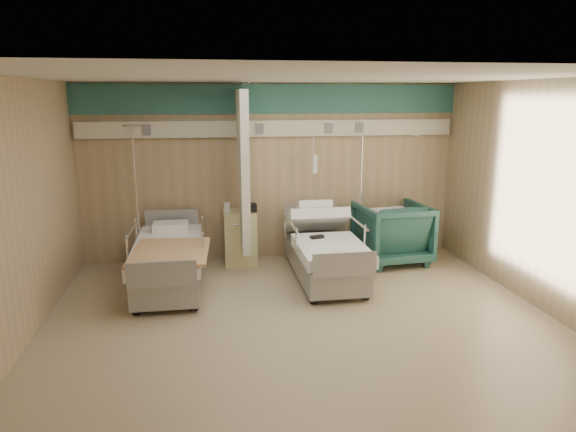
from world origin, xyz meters
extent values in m
cube|color=gray|center=(0.00, 0.00, 0.00)|extent=(6.00, 5.00, 0.00)
cube|color=tan|center=(0.00, 2.50, 1.40)|extent=(6.00, 0.04, 2.80)
cube|color=tan|center=(0.00, -2.50, 1.40)|extent=(6.00, 0.04, 2.80)
cube|color=tan|center=(-3.00, 0.00, 1.40)|extent=(0.04, 5.00, 2.80)
cube|color=tan|center=(3.00, 0.00, 1.40)|extent=(0.04, 5.00, 2.80)
cube|color=silver|center=(0.00, 0.00, 2.80)|extent=(6.00, 5.00, 0.04)
cube|color=#2B645D|center=(0.00, 2.48, 2.55)|extent=(6.00, 0.04, 0.45)
cube|color=beige|center=(0.00, 2.45, 2.10)|extent=(5.88, 0.08, 0.25)
cylinder|color=silver|center=(-0.50, 1.60, 2.76)|extent=(0.03, 1.80, 0.03)
cube|color=beige|center=(-0.50, 1.95, 1.51)|extent=(0.12, 0.90, 2.35)
cube|color=#D2C883|center=(-0.55, 2.20, 0.42)|extent=(0.50, 0.48, 0.85)
imported|color=#1D4943|center=(1.83, 1.90, 0.48)|extent=(1.12, 1.15, 0.96)
cube|color=white|center=(1.84, 1.90, 0.99)|extent=(0.64, 0.59, 0.06)
cylinder|color=silver|center=(1.36, 2.11, 0.01)|extent=(0.36, 0.36, 0.03)
cylinder|color=silver|center=(1.36, 2.11, 0.99)|extent=(0.03, 0.03, 1.98)
cylinder|color=silver|center=(1.36, 2.11, 1.98)|extent=(0.24, 0.03, 0.03)
cylinder|color=silver|center=(-2.08, 2.18, 0.02)|extent=(0.39, 0.39, 0.03)
cylinder|color=silver|center=(-2.08, 2.18, 1.09)|extent=(0.03, 0.03, 2.18)
cylinder|color=silver|center=(-2.08, 2.18, 2.18)|extent=(0.26, 0.03, 0.03)
cube|color=black|center=(0.47, 1.24, 0.65)|extent=(0.21, 0.13, 0.04)
cube|color=tan|center=(-1.53, 0.84, 0.65)|extent=(1.02, 1.25, 0.04)
cube|color=black|center=(-0.42, 2.12, 0.91)|extent=(0.26, 0.18, 0.13)
cylinder|color=white|center=(-0.74, 2.17, 0.92)|extent=(0.12, 0.12, 0.15)
camera|label=1|loc=(-1.05, -5.60, 2.60)|focal=32.00mm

